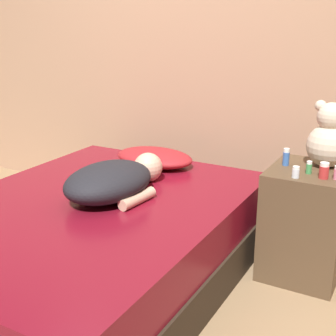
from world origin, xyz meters
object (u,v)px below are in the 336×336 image
(person_lying, at_px, (114,180))
(bottle_clear, at_px, (296,172))
(teddy_bear, at_px, (329,139))
(bottle_green, at_px, (309,167))
(bottle_blue, at_px, (286,157))
(bottle_red, at_px, (324,171))
(pillow, at_px, (154,157))

(person_lying, bearing_deg, bottle_clear, 27.20)
(teddy_bear, height_order, bottle_clear, teddy_bear)
(bottle_green, distance_m, bottle_blue, 0.17)
(bottle_green, bearing_deg, bottle_blue, 150.27)
(bottle_clear, xyz_separation_m, bottle_green, (0.04, 0.10, 0.00))
(teddy_bear, bearing_deg, bottle_red, -82.52)
(pillow, xyz_separation_m, bottle_clear, (0.98, -0.25, 0.13))
(person_lying, relative_size, bottle_red, 8.70)
(person_lying, xyz_separation_m, bottle_clear, (0.88, 0.34, 0.09))
(bottle_green, bearing_deg, teddy_bear, 72.10)
(bottle_clear, bearing_deg, bottle_blue, 119.07)
(bottle_green, bearing_deg, bottle_red, -26.86)
(bottle_red, height_order, bottle_blue, bottle_blue)
(bottle_blue, bearing_deg, bottle_green, -29.73)
(teddy_bear, height_order, bottle_red, teddy_bear)
(bottle_green, xyz_separation_m, bottle_blue, (-0.14, 0.08, 0.01))
(bottle_blue, bearing_deg, person_lying, -146.21)
(person_lying, xyz_separation_m, bottle_red, (1.01, 0.40, 0.10))
(teddy_bear, bearing_deg, pillow, -178.72)
(person_lying, relative_size, bottle_green, 10.81)
(bottle_blue, bearing_deg, teddy_bear, 24.23)
(bottle_green, bearing_deg, person_lying, -154.52)
(pillow, height_order, person_lying, person_lying)
(bottle_blue, bearing_deg, bottle_clear, -60.93)
(person_lying, distance_m, bottle_blue, 0.95)
(pillow, relative_size, person_lying, 0.73)
(person_lying, distance_m, bottle_green, 1.03)
(teddy_bear, distance_m, bottle_red, 0.25)
(teddy_bear, bearing_deg, bottle_blue, -155.77)
(bottle_red, bearing_deg, bottle_clear, -155.69)
(person_lying, height_order, bottle_clear, bottle_clear)
(person_lying, relative_size, bottle_blue, 7.55)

